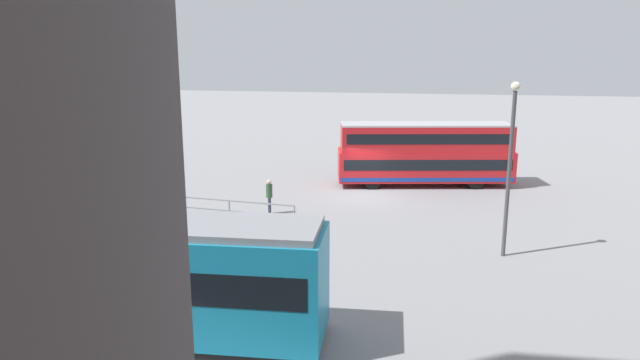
{
  "coord_description": "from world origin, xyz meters",
  "views": [
    {
      "loc": [
        -3.63,
        31.13,
        8.02
      ],
      "look_at": [
        1.63,
        4.93,
        1.93
      ],
      "focal_mm": 31.9,
      "sensor_mm": 36.0,
      "label": 1
    }
  ],
  "objects_px": {
    "pedestrian_near_railing": "(269,194)",
    "street_lamp": "(510,157)",
    "tram_yellow": "(88,273)",
    "info_sign": "(147,191)",
    "double_decker_bus": "(425,154)"
  },
  "relations": [
    {
      "from": "double_decker_bus",
      "to": "tram_yellow",
      "type": "distance_m",
      "value": 22.68
    },
    {
      "from": "tram_yellow",
      "to": "info_sign",
      "type": "height_order",
      "value": "tram_yellow"
    },
    {
      "from": "pedestrian_near_railing",
      "to": "info_sign",
      "type": "relative_size",
      "value": 0.79
    },
    {
      "from": "double_decker_bus",
      "to": "tram_yellow",
      "type": "xyz_separation_m",
      "value": [
        9.09,
        20.77,
        -0.15
      ]
    },
    {
      "from": "double_decker_bus",
      "to": "street_lamp",
      "type": "xyz_separation_m",
      "value": [
        -3.41,
        11.87,
        2.09
      ]
    },
    {
      "from": "tram_yellow",
      "to": "info_sign",
      "type": "xyz_separation_m",
      "value": [
        3.59,
        -10.18,
        -0.22
      ]
    },
    {
      "from": "tram_yellow",
      "to": "pedestrian_near_railing",
      "type": "relative_size",
      "value": 7.79
    },
    {
      "from": "tram_yellow",
      "to": "double_decker_bus",
      "type": "bearing_deg",
      "value": -113.63
    },
    {
      "from": "pedestrian_near_railing",
      "to": "street_lamp",
      "type": "bearing_deg",
      "value": 160.28
    },
    {
      "from": "tram_yellow",
      "to": "street_lamp",
      "type": "bearing_deg",
      "value": -144.52
    },
    {
      "from": "street_lamp",
      "to": "info_sign",
      "type": "bearing_deg",
      "value": -4.54
    },
    {
      "from": "tram_yellow",
      "to": "street_lamp",
      "type": "xyz_separation_m",
      "value": [
        -12.5,
        -8.91,
        2.23
      ]
    },
    {
      "from": "pedestrian_near_railing",
      "to": "street_lamp",
      "type": "distance_m",
      "value": 11.92
    },
    {
      "from": "tram_yellow",
      "to": "pedestrian_near_railing",
      "type": "distance_m",
      "value": 12.92
    },
    {
      "from": "pedestrian_near_railing",
      "to": "street_lamp",
      "type": "xyz_separation_m",
      "value": [
        -10.86,
        3.89,
        3.0
      ]
    }
  ]
}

